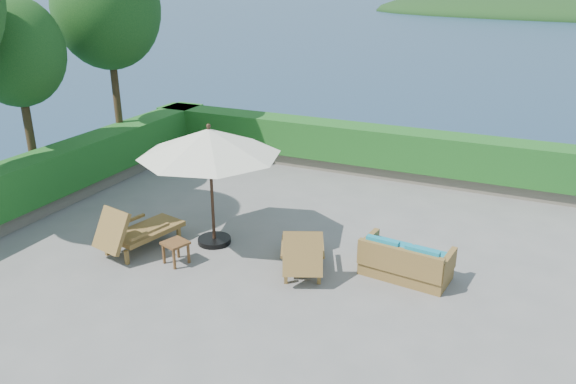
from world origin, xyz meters
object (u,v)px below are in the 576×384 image
at_px(lounge_right, 303,251).
at_px(side_table, 175,246).
at_px(lounge_left, 136,231).
at_px(patio_umbrella, 209,143).
at_px(wicker_loveseat, 405,262).

relative_size(lounge_right, side_table, 3.44).
height_order(lounge_left, lounge_right, lounge_left).
relative_size(lounge_left, side_table, 3.53).
height_order(lounge_right, side_table, lounge_right).
relative_size(lounge_left, lounge_right, 1.03).
height_order(patio_umbrella, side_table, patio_umbrella).
bearing_deg(wicker_loveseat, lounge_right, -156.39).
bearing_deg(lounge_right, lounge_left, 167.02).
bearing_deg(side_table, patio_umbrella, 79.64).
bearing_deg(lounge_left, wicker_loveseat, 24.91).
relative_size(lounge_right, wicker_loveseat, 1.10).
distance_m(lounge_left, lounge_right, 3.41).
bearing_deg(side_table, lounge_left, 172.74).
height_order(lounge_left, side_table, lounge_left).
relative_size(lounge_left, wicker_loveseat, 1.13).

